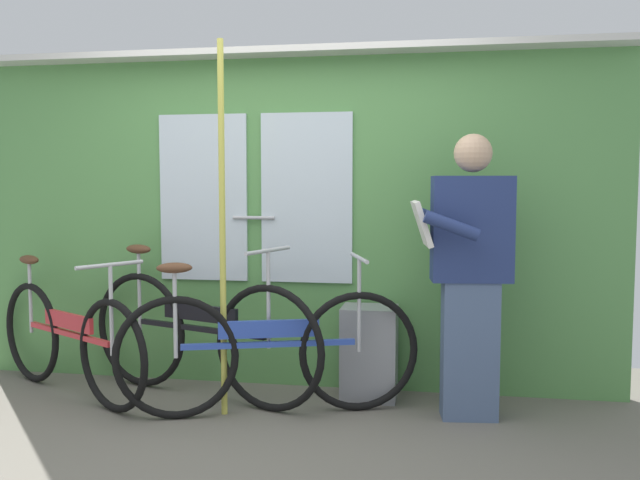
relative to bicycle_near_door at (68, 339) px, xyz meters
name	(u,v)px	position (x,y,z in m)	size (l,w,h in m)	color
ground_plane	(222,471)	(1.30, -0.90, -0.38)	(5.34, 4.38, 0.04)	#666056
train_door_wall	(284,213)	(1.29, 0.49, 0.78)	(4.34, 0.28, 2.19)	#56934C
bicycle_near_door	(68,339)	(0.00, 0.00, 0.00)	(1.44, 0.87, 0.88)	black
bicycle_leaning_behind	(200,335)	(0.84, 0.10, 0.04)	(1.69, 0.71, 0.97)	black
bicycle_by_pole	(268,351)	(1.33, -0.14, 0.02)	(1.70, 0.67, 0.92)	black
passenger_reading_newspaper	(469,270)	(2.47, 0.01, 0.49)	(0.58, 0.50, 1.62)	slate
trash_bin_by_wall	(369,352)	(1.88, 0.27, -0.07)	(0.34, 0.28, 0.58)	gray
handrail_pole	(222,230)	(1.08, -0.17, 0.71)	(0.04, 0.04, 2.15)	#C6C14C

